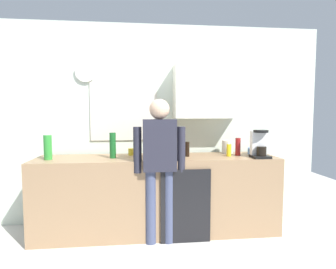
# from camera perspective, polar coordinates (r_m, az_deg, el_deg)

# --- Properties ---
(ground_plane) EXTENTS (8.00, 8.00, 0.00)m
(ground_plane) POSITION_cam_1_polar(r_m,az_deg,el_deg) (3.32, -1.71, -21.38)
(ground_plane) COLOR silver
(kitchen_counter) EXTENTS (2.87, 0.64, 0.92)m
(kitchen_counter) POSITION_cam_1_polar(r_m,az_deg,el_deg) (3.44, -2.13, -12.25)
(kitchen_counter) COLOR #937251
(kitchen_counter) RESTS_ON ground_plane
(dishwasher_panel) EXTENTS (0.56, 0.02, 0.83)m
(dishwasher_panel) POSITION_cam_1_polar(r_m,az_deg,el_deg) (3.17, 3.68, -14.60)
(dishwasher_panel) COLOR black
(dishwasher_panel) RESTS_ON ground_plane
(back_wall_assembly) EXTENTS (4.47, 0.42, 2.60)m
(back_wall_assembly) POSITION_cam_1_polar(r_m,az_deg,el_deg) (3.70, -1.43, 3.11)
(back_wall_assembly) COLOR silver
(back_wall_assembly) RESTS_ON ground_plane
(coffee_maker) EXTENTS (0.20, 0.20, 0.33)m
(coffee_maker) POSITION_cam_1_polar(r_m,az_deg,el_deg) (3.44, 18.38, -2.12)
(coffee_maker) COLOR black
(coffee_maker) RESTS_ON kitchen_counter
(bottle_green_wine) EXTENTS (0.07, 0.07, 0.30)m
(bottle_green_wine) POSITION_cam_1_polar(r_m,az_deg,el_deg) (3.29, -11.35, -2.21)
(bottle_green_wine) COLOR #195923
(bottle_green_wine) RESTS_ON kitchen_counter
(bottle_amber_beer) EXTENTS (0.06, 0.06, 0.23)m
(bottle_amber_beer) POSITION_cam_1_polar(r_m,az_deg,el_deg) (3.10, -3.37, -3.20)
(bottle_amber_beer) COLOR brown
(bottle_amber_beer) RESTS_ON kitchen_counter
(bottle_clear_soda) EXTENTS (0.09, 0.09, 0.28)m
(bottle_clear_soda) POSITION_cam_1_polar(r_m,az_deg,el_deg) (3.41, -23.58, -2.45)
(bottle_clear_soda) COLOR #2D8C33
(bottle_clear_soda) RESTS_ON kitchen_counter
(bottle_dark_sauce) EXTENTS (0.06, 0.06, 0.18)m
(bottle_dark_sauce) POSITION_cam_1_polar(r_m,az_deg,el_deg) (3.36, 3.97, -3.04)
(bottle_dark_sauce) COLOR black
(bottle_dark_sauce) RESTS_ON kitchen_counter
(bottle_red_vinegar) EXTENTS (0.06, 0.06, 0.22)m
(bottle_red_vinegar) POSITION_cam_1_polar(r_m,az_deg,el_deg) (3.54, 14.24, -2.45)
(bottle_red_vinegar) COLOR maroon
(bottle_red_vinegar) RESTS_ON kitchen_counter
(cup_terracotta_mug) EXTENTS (0.08, 0.08, 0.09)m
(cup_terracotta_mug) POSITION_cam_1_polar(r_m,az_deg,el_deg) (3.48, 0.23, -3.50)
(cup_terracotta_mug) COLOR #B26647
(cup_terracotta_mug) RESTS_ON kitchen_counter
(cup_yellow_cup) EXTENTS (0.07, 0.07, 0.08)m
(cup_yellow_cup) POSITION_cam_1_polar(r_m,az_deg,el_deg) (3.49, -7.62, -3.57)
(cup_yellow_cup) COLOR yellow
(cup_yellow_cup) RESTS_ON kitchen_counter
(cup_white_mug) EXTENTS (0.08, 0.08, 0.09)m
(cup_white_mug) POSITION_cam_1_polar(r_m,az_deg,el_deg) (3.18, 2.11, -4.24)
(cup_white_mug) COLOR white
(cup_white_mug) RESTS_ON kitchen_counter
(mixing_bowl) EXTENTS (0.22, 0.22, 0.08)m
(mixing_bowl) POSITION_cam_1_polar(r_m,az_deg,el_deg) (3.71, 17.84, -3.30)
(mixing_bowl) COLOR #4C72A5
(mixing_bowl) RESTS_ON kitchen_counter
(dish_soap) EXTENTS (0.06, 0.06, 0.18)m
(dish_soap) POSITION_cam_1_polar(r_m,az_deg,el_deg) (3.45, 12.47, -3.12)
(dish_soap) COLOR yellow
(dish_soap) RESTS_ON kitchen_counter
(storage_canister) EXTENTS (0.14, 0.14, 0.17)m
(storage_canister) POSITION_cam_1_polar(r_m,az_deg,el_deg) (3.70, 12.15, -2.50)
(storage_canister) COLOR silver
(storage_canister) RESTS_ON kitchen_counter
(person_at_sink) EXTENTS (0.57, 0.22, 1.60)m
(person_at_sink) POSITION_cam_1_polar(r_m,az_deg,el_deg) (3.03, -1.76, -5.04)
(person_at_sink) COLOR #3F4766
(person_at_sink) RESTS_ON ground_plane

